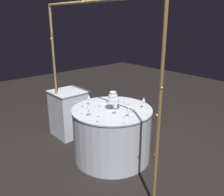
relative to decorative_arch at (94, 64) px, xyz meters
name	(u,v)px	position (x,y,z in m)	size (l,w,h in m)	color
ground_plane	(112,156)	(0.00, -0.31, -1.49)	(12.00, 12.00, 0.00)	black
decorative_arch	(94,64)	(0.00, 0.00, 0.00)	(2.21, 0.06, 2.26)	olive
main_table	(112,133)	(0.00, -0.31, -1.09)	(1.19, 1.19, 0.79)	silver
side_table	(69,113)	(1.10, -0.23, -1.07)	(0.57, 0.57, 0.83)	silver
tiered_cake	(113,99)	(0.00, -0.33, -0.55)	(0.22, 0.22, 0.26)	silver
wine_glass_0	(89,108)	(-0.02, 0.12, -0.57)	(0.07, 0.07, 0.16)	silver
wine_glass_1	(89,98)	(0.35, -0.15, -0.58)	(0.06, 0.06, 0.16)	silver
wine_glass_2	(115,106)	(-0.20, -0.20, -0.57)	(0.06, 0.06, 0.17)	silver
wine_glass_3	(128,110)	(-0.37, -0.27, -0.60)	(0.06, 0.06, 0.14)	silver
wine_glass_4	(144,100)	(-0.29, -0.68, -0.57)	(0.06, 0.06, 0.17)	silver
cake_knife	(110,103)	(0.22, -0.46, -0.69)	(0.15, 0.28, 0.01)	silver
rose_petal_0	(124,117)	(-0.34, -0.22, -0.70)	(0.03, 0.02, 0.00)	red
rose_petal_1	(99,106)	(0.20, -0.24, -0.70)	(0.03, 0.02, 0.00)	red
rose_petal_2	(132,112)	(-0.28, -0.45, -0.70)	(0.04, 0.02, 0.00)	red
rose_petal_3	(128,104)	(-0.02, -0.63, -0.70)	(0.04, 0.03, 0.00)	red
rose_petal_4	(83,106)	(0.37, -0.05, -0.70)	(0.03, 0.02, 0.00)	red
rose_petal_5	(82,114)	(0.12, 0.14, -0.70)	(0.03, 0.02, 0.00)	red
rose_petal_6	(124,103)	(0.08, -0.63, -0.70)	(0.03, 0.02, 0.00)	red
rose_petal_7	(82,106)	(0.36, -0.04, -0.70)	(0.03, 0.02, 0.00)	red
rose_petal_8	(124,123)	(-0.48, -0.09, -0.70)	(0.03, 0.02, 0.00)	red
rose_petal_9	(111,99)	(0.33, -0.59, -0.70)	(0.03, 0.02, 0.00)	red
rose_petal_10	(98,117)	(-0.10, 0.03, -0.70)	(0.04, 0.03, 0.00)	red
rose_petal_11	(97,122)	(-0.23, 0.14, -0.70)	(0.04, 0.03, 0.00)	red
rose_petal_12	(107,102)	(0.27, -0.45, -0.70)	(0.03, 0.02, 0.00)	red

